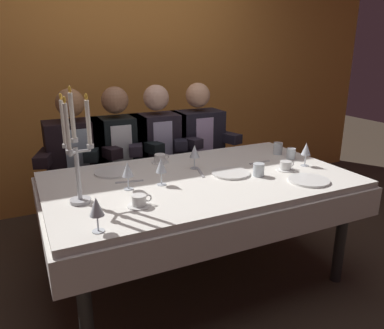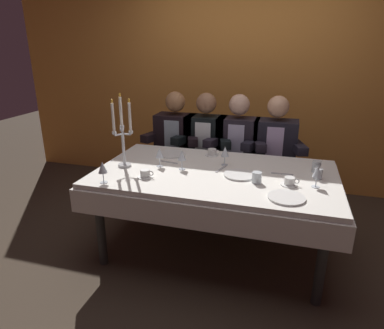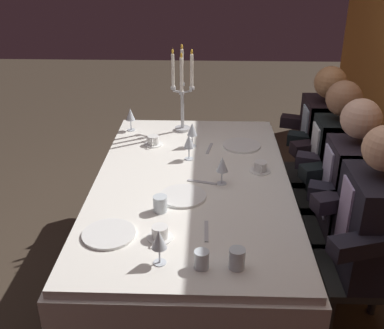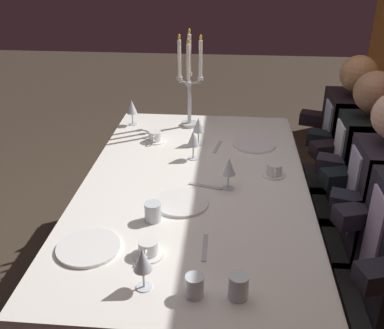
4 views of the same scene
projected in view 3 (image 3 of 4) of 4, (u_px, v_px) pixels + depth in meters
The scene contains 24 objects.
ground_plane at pixel (192, 282), 2.96m from camera, with size 12.00×12.00×0.00m, color #3C3125.
dining_table at pixel (192, 198), 2.69m from camera, with size 1.94×1.14×0.74m.
candelabra at pixel (182, 93), 3.20m from camera, with size 0.15×0.17×0.61m.
dinner_plate_0 at pixel (183, 196), 2.45m from camera, with size 0.25×0.25×0.01m, color white.
dinner_plate_1 at pixel (242, 146), 3.05m from camera, with size 0.25×0.25×0.01m, color white.
dinner_plate_2 at pixel (109, 234), 2.14m from camera, with size 0.25×0.25×0.01m, color white.
wine_glass_0 at pixel (159, 240), 1.91m from camera, with size 0.07×0.07×0.16m.
wine_glass_1 at pixel (192, 130), 3.01m from camera, with size 0.07×0.07×0.16m.
wine_glass_2 at pixel (222, 165), 2.54m from camera, with size 0.07×0.07×0.16m.
wine_glass_3 at pixel (189, 142), 2.83m from camera, with size 0.07×0.07×0.16m.
wine_glass_4 at pixel (130, 115), 3.27m from camera, with size 0.07×0.07×0.16m.
water_tumbler_0 at pixel (160, 204), 2.31m from camera, with size 0.07×0.07×0.08m, color silver.
water_tumbler_1 at pixel (202, 260), 1.91m from camera, with size 0.06×0.06×0.08m, color silver.
water_tumbler_2 at pixel (237, 259), 1.91m from camera, with size 0.07×0.07×0.09m, color silver.
coffee_cup_0 at pixel (260, 167), 2.72m from camera, with size 0.13×0.12×0.06m.
coffee_cup_1 at pixel (160, 233), 2.11m from camera, with size 0.13×0.12×0.06m.
coffee_cup_2 at pixel (153, 141), 3.07m from camera, with size 0.13×0.12×0.06m.
spoon_0 at pixel (209, 148), 3.02m from camera, with size 0.17×0.02×0.01m, color #B7B7BC.
spoon_1 at pixel (206, 231), 2.17m from camera, with size 0.17×0.02×0.01m, color #B7B7BC.
fork_2 at pixel (202, 182), 2.60m from camera, with size 0.17×0.02×0.01m, color #B7B7BC.
seated_diner_0 at pixel (324, 139), 3.18m from camera, with size 0.63×0.48×1.24m.
seated_diner_1 at pixel (336, 160), 2.88m from camera, with size 0.63×0.48×1.24m.
seated_diner_2 at pixel (351, 186), 2.57m from camera, with size 0.63×0.48×1.24m.
seated_diner_3 at pixel (372, 224), 2.23m from camera, with size 0.63×0.48×1.24m.
Camera 3 is at (2.33, 0.08, 1.97)m, focal length 43.34 mm.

